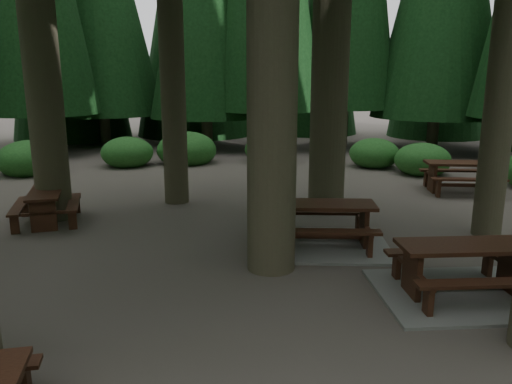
{
  "coord_description": "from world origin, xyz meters",
  "views": [
    {
      "loc": [
        0.36,
        -8.09,
        3.33
      ],
      "look_at": [
        0.56,
        1.41,
        1.1
      ],
      "focal_mm": 35.0,
      "sensor_mm": 36.0,
      "label": 1
    }
  ],
  "objects_px": {
    "picnic_table_a": "(461,278)",
    "picnic_table_d": "(462,172)",
    "picnic_table_b": "(46,201)",
    "picnic_table_c": "(322,231)"
  },
  "relations": [
    {
      "from": "picnic_table_b",
      "to": "picnic_table_d",
      "type": "xyz_separation_m",
      "value": [
        10.86,
        2.9,
        0.08
      ]
    },
    {
      "from": "picnic_table_c",
      "to": "picnic_table_d",
      "type": "relative_size",
      "value": 1.24
    },
    {
      "from": "picnic_table_a",
      "to": "picnic_table_d",
      "type": "height_order",
      "value": "picnic_table_d"
    },
    {
      "from": "picnic_table_b",
      "to": "picnic_table_c",
      "type": "height_order",
      "value": "picnic_table_c"
    },
    {
      "from": "picnic_table_c",
      "to": "picnic_table_d",
      "type": "bearing_deg",
      "value": 47.83
    },
    {
      "from": "picnic_table_b",
      "to": "picnic_table_c",
      "type": "relative_size",
      "value": 0.76
    },
    {
      "from": "picnic_table_a",
      "to": "picnic_table_c",
      "type": "height_order",
      "value": "picnic_table_c"
    },
    {
      "from": "picnic_table_c",
      "to": "picnic_table_a",
      "type": "bearing_deg",
      "value": -49.4
    },
    {
      "from": "picnic_table_a",
      "to": "picnic_table_b",
      "type": "xyz_separation_m",
      "value": [
        -7.88,
        4.1,
        0.21
      ]
    },
    {
      "from": "picnic_table_a",
      "to": "picnic_table_b",
      "type": "height_order",
      "value": "picnic_table_a"
    }
  ]
}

